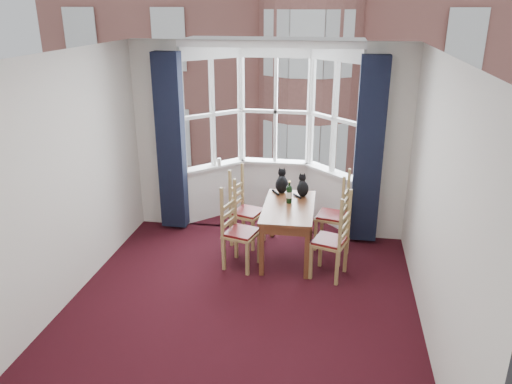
% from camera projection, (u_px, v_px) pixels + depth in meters
% --- Properties ---
extents(floor, '(4.50, 4.50, 0.00)m').
position_uv_depth(floor, '(239.00, 311.00, 5.65)').
color(floor, black).
rests_on(floor, ground).
extents(ceiling, '(4.50, 4.50, 0.00)m').
position_uv_depth(ceiling, '(236.00, 56.00, 4.66)').
color(ceiling, white).
rests_on(ceiling, floor).
extents(wall_left, '(0.00, 4.50, 4.50)m').
position_uv_depth(wall_left, '(59.00, 185.00, 5.47)').
color(wall_left, silver).
rests_on(wall_left, floor).
extents(wall_right, '(0.00, 4.50, 4.50)m').
position_uv_depth(wall_right, '(439.00, 208.00, 4.85)').
color(wall_right, silver).
rests_on(wall_right, floor).
extents(wall_near, '(4.00, 0.00, 4.00)m').
position_uv_depth(wall_near, '(166.00, 325.00, 3.08)').
color(wall_near, silver).
rests_on(wall_near, floor).
extents(wall_back_pier_left, '(0.70, 0.12, 2.80)m').
position_uv_depth(wall_back_pier_left, '(160.00, 136.00, 7.49)').
color(wall_back_pier_left, silver).
rests_on(wall_back_pier_left, floor).
extents(wall_back_pier_right, '(0.70, 0.12, 2.80)m').
position_uv_depth(wall_back_pier_right, '(385.00, 146.00, 6.98)').
color(wall_back_pier_right, silver).
rests_on(wall_back_pier_right, floor).
extents(bay_window, '(2.76, 0.94, 2.80)m').
position_uv_depth(bay_window, '(273.00, 132.00, 7.70)').
color(bay_window, white).
rests_on(bay_window, floor).
extents(curtain_left, '(0.38, 0.22, 2.60)m').
position_uv_depth(curtain_left, '(171.00, 143.00, 7.30)').
color(curtain_left, black).
rests_on(curtain_left, floor).
extents(curtain_right, '(0.38, 0.22, 2.60)m').
position_uv_depth(curtain_right, '(369.00, 152.00, 6.87)').
color(curtain_right, black).
rests_on(curtain_right, floor).
extents(dining_table, '(0.69, 1.26, 0.74)m').
position_uv_depth(dining_table, '(289.00, 213.00, 6.68)').
color(dining_table, brown).
rests_on(dining_table, floor).
extents(chair_left_near, '(0.50, 0.51, 0.92)m').
position_uv_depth(chair_left_near, '(235.00, 232.00, 6.49)').
color(chair_left_near, '#A4884F').
rests_on(chair_left_near, floor).
extents(chair_left_far, '(0.51, 0.52, 0.92)m').
position_uv_depth(chair_left_far, '(242.00, 212.00, 7.13)').
color(chair_left_far, '#A4884F').
rests_on(chair_left_far, floor).
extents(chair_right_near, '(0.50, 0.52, 0.92)m').
position_uv_depth(chair_right_near, '(336.00, 243.00, 6.19)').
color(chair_right_near, '#A4884F').
rests_on(chair_right_near, floor).
extents(chair_right_far, '(0.48, 0.49, 0.92)m').
position_uv_depth(chair_right_far, '(338.00, 217.00, 6.95)').
color(chair_right_far, '#A4884F').
rests_on(chair_right_far, floor).
extents(cat_left, '(0.21, 0.28, 0.35)m').
position_uv_depth(cat_left, '(282.00, 183.00, 7.09)').
color(cat_left, black).
rests_on(cat_left, dining_table).
extents(cat_right, '(0.21, 0.26, 0.32)m').
position_uv_depth(cat_right, '(303.00, 187.00, 6.96)').
color(cat_right, black).
rests_on(cat_right, dining_table).
extents(wine_bottle, '(0.08, 0.08, 0.31)m').
position_uv_depth(wine_bottle, '(289.00, 193.00, 6.71)').
color(wine_bottle, black).
rests_on(wine_bottle, dining_table).
extents(candle_tall, '(0.06, 0.06, 0.12)m').
position_uv_depth(candle_tall, '(219.00, 162.00, 7.85)').
color(candle_tall, white).
rests_on(candle_tall, bay_window).
extents(street, '(80.00, 80.00, 0.00)m').
position_uv_depth(street, '(324.00, 135.00, 37.53)').
color(street, '#333335').
rests_on(street, ground).
extents(tenement_building, '(18.40, 7.80, 15.20)m').
position_uv_depth(tenement_building, '(315.00, 53.00, 18.02)').
color(tenement_building, '#96574D').
rests_on(tenement_building, street).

